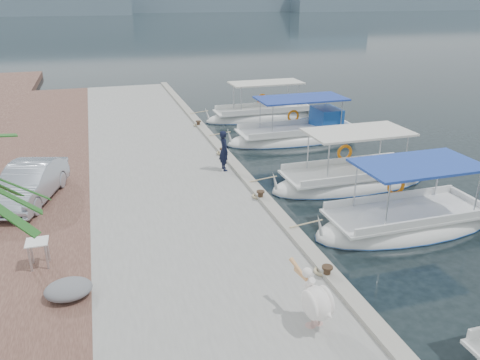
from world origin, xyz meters
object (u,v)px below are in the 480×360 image
Objects in this scene: fishing_caique_e at (263,117)px; parked_car at (30,183)px; fishing_caique_b at (406,225)px; fishing_caique_c at (350,182)px; pelican at (316,301)px; fisherman at (224,151)px; fishing_caique_d at (298,137)px.

parked_car is at bearing -139.73° from fishing_caique_e.
parked_car is at bearing 158.08° from fishing_caique_b.
fishing_caique_b is at bearing -5.35° from parked_car.
fishing_caique_c reaches higher than pelican.
fishing_caique_e reaches higher than parked_car.
pelican is at bearing 175.30° from fisherman.
fisherman is at bearing 158.07° from fishing_caique_c.
pelican is at bearing -37.07° from parked_car.
fisherman is 0.41× the size of parked_car.
pelican is 9.81m from fisherman.
pelican is (-5.34, -7.90, 0.99)m from fishing_caique_c.
fishing_caique_c is at bearing -94.78° from fishing_caique_d.
fishing_caique_b is 1.63× the size of parked_car.
fishing_caique_d is 4.60× the size of fisherman.
fishing_caique_c is at bearing 12.31° from parked_car.
pelican is (-5.23, -4.07, 0.99)m from fishing_caique_b.
fishing_caique_d reaches higher than pelican.
pelican is 0.39× the size of parked_car.
fishing_caique_e is 19.85m from pelican.
parked_car is (-6.46, 8.78, 0.03)m from pelican.
fishing_caique_e is at bearing 88.51° from fishing_caique_b.
fishing_caique_c is 9.59m from pelican.
parked_car is at bearing 175.73° from fishing_caique_c.
fishing_caique_c is 5.19m from fisherman.
fishing_caique_e is (0.28, 11.12, 0.00)m from fishing_caique_c.
parked_car reaches higher than pelican.
fishing_caique_c reaches higher than fisherman.
fishing_caique_c is 0.92× the size of fishing_caique_e.
fishing_caique_d is at bearing 40.54° from parked_car.
parked_car is (-11.81, 0.88, 1.03)m from fishing_caique_c.
fishing_caique_c and fishing_caique_e have the same top height.
fishing_caique_d and fishing_caique_e have the same top height.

